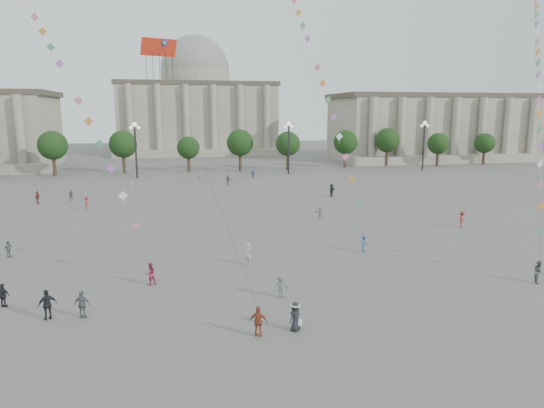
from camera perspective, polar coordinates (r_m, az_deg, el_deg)
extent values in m
plane|color=#585552|center=(30.11, 6.05, -14.17)|extent=(360.00, 360.00, 0.00)
cube|color=gray|center=(147.06, 23.04, 8.20)|extent=(80.00, 22.00, 16.00)
cube|color=#494135|center=(147.04, 23.29, 11.54)|extent=(81.60, 22.44, 1.20)
cube|color=gray|center=(136.99, 25.91, 4.90)|extent=(84.00, 4.00, 2.00)
cube|color=gray|center=(156.17, -8.83, 9.77)|extent=(46.00, 30.00, 20.00)
cube|color=#494135|center=(156.34, -8.95, 13.65)|extent=(46.92, 30.60, 1.20)
cube|color=gray|center=(139.67, -8.33, 5.97)|extent=(48.30, 4.00, 2.00)
cylinder|color=gray|center=(156.45, -8.97, 14.35)|extent=(21.00, 21.00, 5.00)
sphere|color=gray|center=(156.63, -8.99, 15.26)|extent=(21.00, 21.00, 21.00)
cylinder|color=#38271C|center=(106.66, -23.43, 4.10)|extent=(0.70, 0.70, 3.52)
sphere|color=black|center=(106.34, -23.58, 6.07)|extent=(5.12, 5.12, 5.12)
cylinder|color=#38271C|center=(104.91, -16.99, 4.42)|extent=(0.70, 0.70, 3.52)
sphere|color=black|center=(104.59, -17.10, 6.42)|extent=(5.12, 5.12, 5.12)
cylinder|color=#38271C|center=(104.52, -10.41, 4.69)|extent=(0.70, 0.70, 3.52)
sphere|color=black|center=(104.19, -10.48, 6.71)|extent=(5.12, 5.12, 5.12)
cylinder|color=#38271C|center=(105.50, -3.86, 4.90)|extent=(0.70, 0.70, 3.52)
sphere|color=black|center=(105.18, -3.88, 6.90)|extent=(5.12, 5.12, 5.12)
cylinder|color=#38271C|center=(107.81, 2.49, 5.05)|extent=(0.70, 0.70, 3.52)
sphere|color=black|center=(107.50, 2.51, 7.00)|extent=(5.12, 5.12, 5.12)
cylinder|color=#38271C|center=(111.38, 8.51, 5.13)|extent=(0.70, 0.70, 3.52)
sphere|color=black|center=(111.08, 8.56, 7.01)|extent=(5.12, 5.12, 5.12)
cylinder|color=#38271C|center=(116.08, 14.10, 5.15)|extent=(0.70, 0.70, 3.52)
sphere|color=black|center=(115.79, 14.18, 6.96)|extent=(5.12, 5.12, 5.12)
cylinder|color=#38271C|center=(121.79, 19.21, 5.13)|extent=(0.70, 0.70, 3.52)
sphere|color=black|center=(121.52, 19.31, 6.85)|extent=(5.12, 5.12, 5.12)
cylinder|color=#38271C|center=(128.37, 23.82, 5.07)|extent=(0.70, 0.70, 3.52)
sphere|color=black|center=(128.11, 23.95, 6.71)|extent=(5.12, 5.12, 5.12)
cylinder|color=#262628|center=(96.43, -15.71, 5.90)|extent=(0.36, 0.36, 10.00)
sphere|color=#FFE5B2|center=(96.16, -15.88, 8.98)|extent=(0.90, 0.90, 0.90)
sphere|color=#FFE5B2|center=(96.22, -16.28, 8.60)|extent=(0.60, 0.60, 0.60)
sphere|color=#FFE5B2|center=(96.13, -15.44, 8.65)|extent=(0.60, 0.60, 0.60)
cylinder|color=#262628|center=(99.07, 1.97, 6.42)|extent=(0.36, 0.36, 10.00)
sphere|color=#FFE5B2|center=(98.80, 1.99, 9.42)|extent=(0.90, 0.90, 0.90)
sphere|color=#FFE5B2|center=(98.65, 1.59, 9.08)|extent=(0.60, 0.60, 0.60)
sphere|color=#FFE5B2|center=(98.98, 2.38, 9.08)|extent=(0.60, 0.60, 0.60)
cylinder|color=#262628|center=(110.13, 17.41, 6.38)|extent=(0.36, 0.36, 10.00)
sphere|color=#FFE5B2|center=(109.89, 17.56, 9.08)|extent=(0.90, 0.90, 0.90)
sphere|color=#FFE5B2|center=(109.56, 17.22, 8.78)|extent=(0.60, 0.60, 0.60)
sphere|color=#FFE5B2|center=(110.25, 17.86, 8.75)|extent=(0.60, 0.60, 0.60)
imported|color=#3A5182|center=(93.51, -2.26, 3.55)|extent=(0.99, 0.80, 1.57)
imported|color=#BCBBB7|center=(90.66, -8.49, 3.23)|extent=(1.17, 1.54, 1.62)
imported|color=#5E5F63|center=(33.92, 1.06, -9.66)|extent=(1.13, 0.73, 1.64)
imported|color=#B8B7B3|center=(58.12, 5.71, -1.06)|extent=(1.28, 1.29, 1.48)
imported|color=maroon|center=(57.64, 21.45, -1.68)|extent=(1.31, 1.36, 1.86)
imported|color=#212227|center=(73.64, 7.04, 1.62)|extent=(1.63, 1.67, 1.91)
imported|color=#B0AFAC|center=(82.95, -16.15, 2.17)|extent=(0.38, 0.57, 1.53)
imported|color=slate|center=(85.23, -5.18, 2.84)|extent=(1.40, 1.54, 1.71)
imported|color=#B5B5B1|center=(40.84, -2.77, -5.89)|extent=(0.75, 0.82, 1.88)
imported|color=#595A5E|center=(75.27, -22.58, 0.92)|extent=(0.99, 0.66, 1.55)
imported|color=#9D352B|center=(67.93, -20.93, 0.12)|extent=(0.73, 1.17, 1.73)
imported|color=slate|center=(48.82, -28.60, -4.67)|extent=(0.74, 0.94, 1.49)
imported|color=maroon|center=(74.76, -25.87, 0.70)|extent=(0.68, 1.13, 1.81)
imported|color=#963D28|center=(28.45, -1.59, -13.66)|extent=(1.14, 0.78, 1.80)
imported|color=black|center=(36.89, -29.07, -9.38)|extent=(1.03, 0.75, 1.62)
imported|color=#5D5D61|center=(32.95, -21.41, -10.95)|extent=(1.12, 0.74, 1.78)
imported|color=black|center=(33.54, -24.91, -10.69)|extent=(1.22, 0.92, 1.93)
imported|color=#9B2A44|center=(37.38, -14.12, -7.97)|extent=(1.01, 0.91, 1.70)
imported|color=#395781|center=(45.26, 10.79, -4.57)|extent=(1.15, 1.17, 1.61)
imported|color=slate|center=(41.80, 28.87, -7.00)|extent=(0.95, 1.04, 1.71)
imported|color=black|center=(29.18, 2.77, -13.09)|extent=(1.01, 0.96, 1.74)
cone|color=white|center=(28.88, 2.78, -11.73)|extent=(0.52, 0.52, 0.14)
cylinder|color=white|center=(28.91, 2.78, -11.84)|extent=(0.60, 0.60, 0.02)
cube|color=white|center=(29.24, 3.33, -13.73)|extent=(0.22, 0.10, 0.35)
cube|color=red|center=(32.04, -13.19, 17.51)|extent=(2.25, 1.24, 1.02)
cube|color=#177E20|center=(32.03, -13.87, 17.94)|extent=(0.39, 0.30, 0.34)
cube|color=#1E3CA6|center=(32.02, -12.56, 17.99)|extent=(0.39, 0.30, 0.34)
sphere|color=gold|center=(31.99, -13.87, 17.95)|extent=(0.20, 0.20, 0.20)
sphere|color=gold|center=(31.98, -12.56, 18.00)|extent=(0.20, 0.20, 0.20)
cylinder|color=#3F3F3F|center=(28.94, -7.70, 3.57)|extent=(0.02, 0.02, 17.00)
cylinder|color=#3F3F3F|center=(58.42, -27.01, 18.75)|extent=(0.02, 0.02, 62.78)
cube|color=#CF6D96|center=(38.13, -15.72, -2.53)|extent=(0.76, 0.25, 0.76)
cube|color=white|center=(39.41, -17.13, 0.96)|extent=(0.76, 0.25, 0.76)
cube|color=#A761C3|center=(40.87, -18.44, 4.00)|extent=(0.76, 0.25, 0.76)
cube|color=#499E66|center=(42.46, -19.65, 6.68)|extent=(0.76, 0.25, 0.76)
cube|color=orange|center=(44.15, -20.78, 9.08)|extent=(0.76, 0.25, 0.76)
cube|color=#CF6D96|center=(45.93, -21.83, 11.22)|extent=(0.76, 0.25, 0.76)
cube|color=white|center=(47.78, -22.81, 13.15)|extent=(0.76, 0.25, 0.76)
cube|color=#A761C3|center=(49.69, -23.73, 14.88)|extent=(0.76, 0.25, 0.76)
cube|color=#499E66|center=(51.66, -24.59, 16.45)|extent=(0.76, 0.25, 0.76)
cube|color=orange|center=(53.66, -25.40, 17.87)|extent=(0.76, 0.25, 0.76)
cube|color=#CF6D96|center=(55.70, -26.15, 19.16)|extent=(0.76, 0.25, 0.76)
cube|color=white|center=(57.77, -26.86, 20.34)|extent=(0.76, 0.25, 0.76)
cube|color=#499E66|center=(45.66, 10.09, -0.05)|extent=(0.76, 0.25, 0.76)
cube|color=orange|center=(46.49, 9.35, 2.87)|extent=(0.76, 0.25, 0.76)
cube|color=#CF6D96|center=(47.47, 8.63, 5.48)|extent=(0.76, 0.25, 0.76)
cube|color=white|center=(48.55, 7.94, 7.87)|extent=(0.76, 0.25, 0.76)
cube|color=#A761C3|center=(49.71, 7.26, 10.06)|extent=(0.76, 0.25, 0.76)
cube|color=#499E66|center=(50.96, 6.61, 12.08)|extent=(0.76, 0.25, 0.76)
cube|color=orange|center=(52.26, 5.98, 13.96)|extent=(0.76, 0.25, 0.76)
cube|color=#CF6D96|center=(53.63, 5.37, 15.71)|extent=(0.76, 0.25, 0.76)
cube|color=white|center=(55.04, 4.78, 17.33)|extent=(0.76, 0.25, 0.76)
cube|color=#A761C3|center=(56.49, 4.21, 18.84)|extent=(0.76, 0.25, 0.76)
cube|color=#499E66|center=(57.99, 3.66, 20.24)|extent=(0.76, 0.25, 0.76)
cube|color=orange|center=(59.51, 3.13, 21.56)|extent=(0.76, 0.25, 0.76)
cube|color=#CF6D96|center=(61.07, 2.62, 22.79)|extent=(0.76, 0.25, 0.76)
cylinder|color=#3F3F3F|center=(61.66, 28.61, 14.72)|extent=(0.02, 0.02, 54.35)
cube|color=#499E66|center=(42.70, 29.02, -2.84)|extent=(0.76, 0.25, 0.76)
cube|color=orange|center=(43.99, 29.03, -0.23)|extent=(0.76, 0.25, 0.76)
cube|color=#CF6D96|center=(45.38, 29.02, 2.06)|extent=(0.76, 0.25, 0.76)
cube|color=white|center=(46.84, 29.00, 4.13)|extent=(0.76, 0.25, 0.76)
cube|color=#A761C3|center=(48.37, 28.98, 6.00)|extent=(0.76, 0.25, 0.76)
cube|color=#499E66|center=(49.94, 28.96, 7.70)|extent=(0.76, 0.25, 0.76)
cube|color=orange|center=(51.56, 28.94, 9.27)|extent=(0.76, 0.25, 0.76)
cube|color=#CF6D96|center=(53.21, 28.91, 10.70)|extent=(0.76, 0.25, 0.76)
cube|color=white|center=(54.89, 28.88, 12.03)|extent=(0.76, 0.25, 0.76)
cube|color=#A761C3|center=(56.60, 28.85, 13.25)|extent=(0.76, 0.25, 0.76)
cube|color=#499E66|center=(58.33, 28.82, 14.38)|extent=(0.76, 0.25, 0.76)
cube|color=orange|center=(60.08, 28.79, 15.43)|extent=(0.76, 0.25, 0.76)
cube|color=#CF6D96|center=(61.85, 28.77, 16.41)|extent=(0.76, 0.25, 0.76)
cube|color=white|center=(63.63, 28.74, 17.32)|extent=(0.76, 0.25, 0.76)
cube|color=#A761C3|center=(65.43, 28.71, 18.16)|extent=(0.76, 0.25, 0.76)
cube|color=#499E66|center=(67.24, 28.68, 18.96)|extent=(0.76, 0.25, 0.76)
cube|color=orange|center=(69.05, 28.65, 19.70)|extent=(0.76, 0.25, 0.76)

